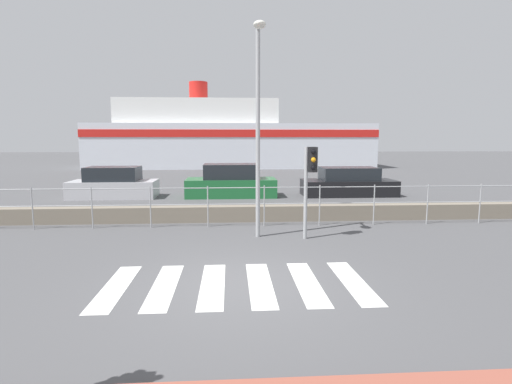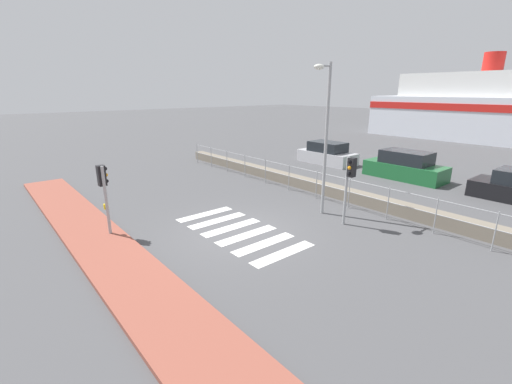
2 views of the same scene
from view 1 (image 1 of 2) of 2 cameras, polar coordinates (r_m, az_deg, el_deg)
ground_plane at (r=7.77m, az=-2.23°, el=-13.04°), size 160.00×160.00×0.00m
crosswalk at (r=7.77m, az=-2.80°, el=-13.02°), size 4.95×2.40×0.01m
seawall at (r=13.44m, az=-2.89°, el=-3.05°), size 25.50×0.55×0.52m
harbor_fence at (r=12.48m, az=-2.85°, el=-1.17°), size 22.99×0.04×1.30m
traffic_light_far at (r=10.91m, az=7.73°, el=2.89°), size 0.34×0.32×2.53m
streetlamp at (r=10.90m, az=0.32°, el=11.99°), size 0.32×0.89×5.77m
ferry_boat at (r=40.24m, az=-4.41°, el=7.56°), size 26.91×8.21×8.27m
parked_car_silver at (r=19.91m, az=-19.66°, el=1.02°), size 3.95×1.76×1.45m
parked_car_green at (r=19.14m, az=-3.58°, el=1.34°), size 4.26×1.81×1.56m
parked_car_black at (r=19.99m, az=13.06°, el=1.20°), size 4.47×1.85×1.38m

